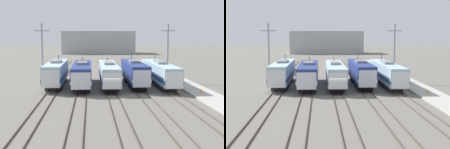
% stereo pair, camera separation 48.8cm
% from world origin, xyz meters
% --- Properties ---
extents(ground_plane, '(400.00, 400.00, 0.00)m').
position_xyz_m(ground_plane, '(0.00, 0.00, 0.00)').
color(ground_plane, '#666059').
extents(rail_pair_far_left, '(1.50, 120.00, 0.15)m').
position_xyz_m(rail_pair_far_left, '(-8.75, 0.00, 0.07)').
color(rail_pair_far_left, '#4C4238').
rests_on(rail_pair_far_left, ground_plane).
extents(rail_pair_center_left, '(1.51, 120.00, 0.15)m').
position_xyz_m(rail_pair_center_left, '(-4.38, 0.00, 0.07)').
color(rail_pair_center_left, '#4C4238').
rests_on(rail_pair_center_left, ground_plane).
extents(rail_pair_center, '(1.51, 120.00, 0.15)m').
position_xyz_m(rail_pair_center, '(0.00, 0.00, 0.07)').
color(rail_pair_center, '#4C4238').
rests_on(rail_pair_center, ground_plane).
extents(rail_pair_center_right, '(1.51, 120.00, 0.15)m').
position_xyz_m(rail_pair_center_right, '(4.38, 0.00, 0.07)').
color(rail_pair_center_right, '#4C4238').
rests_on(rail_pair_center_right, ground_plane).
extents(rail_pair_far_right, '(1.50, 120.00, 0.15)m').
position_xyz_m(rail_pair_far_right, '(8.75, 0.00, 0.07)').
color(rail_pair_far_right, '#4C4238').
rests_on(rail_pair_far_right, ground_plane).
extents(locomotive_far_left, '(2.86, 16.58, 5.06)m').
position_xyz_m(locomotive_far_left, '(-8.75, 8.42, 2.20)').
color(locomotive_far_left, '#232326').
rests_on(locomotive_far_left, ground_plane).
extents(locomotive_center_left, '(3.02, 17.18, 4.74)m').
position_xyz_m(locomotive_center_left, '(-4.38, 7.08, 2.13)').
color(locomotive_center_left, black).
rests_on(locomotive_center_left, ground_plane).
extents(locomotive_center, '(2.87, 17.97, 4.51)m').
position_xyz_m(locomotive_center, '(0.00, 7.45, 2.09)').
color(locomotive_center, '#232326').
rests_on(locomotive_center, ground_plane).
extents(locomotive_center_right, '(2.87, 16.89, 5.41)m').
position_xyz_m(locomotive_center_right, '(4.38, 8.16, 2.18)').
color(locomotive_center_right, black).
rests_on(locomotive_center_right, ground_plane).
extents(locomotive_far_right, '(2.79, 19.09, 5.00)m').
position_xyz_m(locomotive_far_right, '(8.75, 7.63, 2.11)').
color(locomotive_far_right, '#232326').
rests_on(locomotive_far_right, ground_plane).
extents(catenary_tower_left, '(2.57, 0.33, 10.51)m').
position_xyz_m(catenary_tower_left, '(-11.44, 11.46, 5.47)').
color(catenary_tower_left, gray).
rests_on(catenary_tower_left, ground_plane).
extents(catenary_tower_right, '(2.57, 0.33, 10.51)m').
position_xyz_m(catenary_tower_right, '(10.84, 11.46, 5.47)').
color(catenary_tower_right, gray).
rests_on(catenary_tower_right, ground_plane).
extents(platform, '(4.00, 120.00, 0.26)m').
position_xyz_m(platform, '(13.12, 0.00, 0.13)').
color(platform, '#A8A59E').
rests_on(platform, ground_plane).
extents(traffic_cone, '(0.35, 0.35, 0.60)m').
position_xyz_m(traffic_cone, '(12.83, -0.79, 0.56)').
color(traffic_cone, orange).
rests_on(traffic_cone, platform).
extents(depot_building, '(33.68, 15.55, 10.48)m').
position_xyz_m(depot_building, '(0.62, 105.80, 5.24)').
color(depot_building, '#9EA3A8').
rests_on(depot_building, ground_plane).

